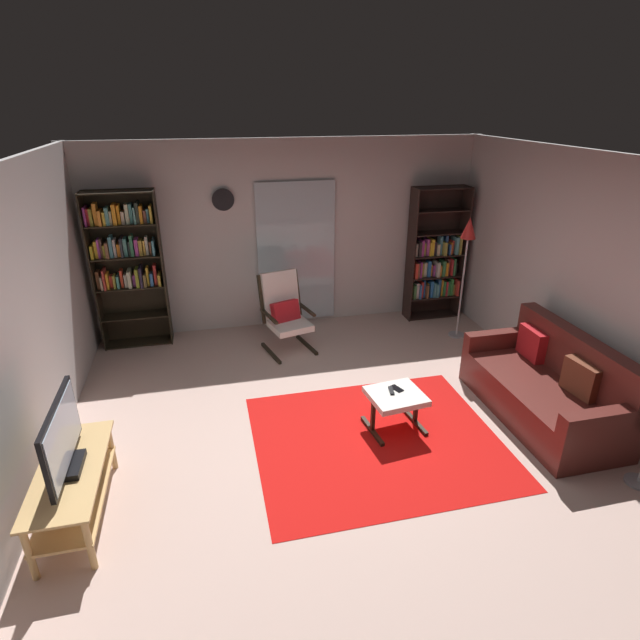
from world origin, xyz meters
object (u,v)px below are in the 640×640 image
(bookshelf_near_tv, at_px, (127,259))
(lounge_armchair, at_px, (285,310))
(cell_phone, at_px, (397,388))
(floor_lamp_by_shelf, at_px, (468,241))
(leather_sofa, at_px, (547,388))
(tv_remote, at_px, (391,391))
(television, at_px, (63,440))
(wall_clock, at_px, (223,200))
(ottoman, at_px, (396,400))
(bookshelf_near_sofa, at_px, (434,261))
(tv_stand, at_px, (74,483))

(bookshelf_near_tv, height_order, lounge_armchair, bookshelf_near_tv)
(cell_phone, xyz_separation_m, floor_lamp_by_shelf, (1.60, 1.77, 0.95))
(leather_sofa, bearing_deg, lounge_armchair, 137.62)
(bookshelf_near_tv, distance_m, tv_remote, 3.79)
(leather_sofa, height_order, cell_phone, leather_sofa)
(leather_sofa, bearing_deg, floor_lamp_by_shelf, 89.35)
(television, xyz_separation_m, wall_clock, (1.45, 3.34, 1.11))
(cell_phone, bearing_deg, ottoman, -136.20)
(bookshelf_near_tv, bearing_deg, tv_remote, -44.35)
(television, bearing_deg, cell_phone, 12.02)
(leather_sofa, bearing_deg, tv_remote, 173.79)
(bookshelf_near_sofa, bearing_deg, cell_phone, -121.30)
(leather_sofa, bearing_deg, tv_stand, -175.09)
(tv_stand, distance_m, bookshelf_near_tv, 3.28)
(tv_remote, height_order, cell_phone, tv_remote)
(wall_clock, bearing_deg, ottoman, -63.32)
(ottoman, relative_size, floor_lamp_by_shelf, 0.34)
(bookshelf_near_sofa, xyz_separation_m, wall_clock, (-2.99, 0.19, 0.98))
(television, relative_size, tv_remote, 6.14)
(cell_phone, bearing_deg, lounge_armchair, 90.14)
(television, bearing_deg, wall_clock, 66.61)
(bookshelf_near_tv, relative_size, wall_clock, 7.05)
(wall_clock, bearing_deg, bookshelf_near_sofa, -3.71)
(bookshelf_near_tv, relative_size, floor_lamp_by_shelf, 1.23)
(bookshelf_near_tv, bearing_deg, bookshelf_near_sofa, -0.38)
(television, distance_m, bookshelf_near_tv, 3.21)
(bookshelf_near_sofa, xyz_separation_m, tv_remote, (-1.61, -2.57, -0.45))
(television, bearing_deg, tv_stand, 95.82)
(television, xyz_separation_m, bookshelf_near_tv, (0.17, 3.18, 0.44))
(bookshelf_near_tv, height_order, wall_clock, bookshelf_near_tv)
(floor_lamp_by_shelf, bearing_deg, wall_clock, 162.54)
(television, distance_m, floor_lamp_by_shelf, 5.13)
(bookshelf_near_tv, bearing_deg, television, -93.10)
(leather_sofa, distance_m, cell_phone, 1.60)
(floor_lamp_by_shelf, bearing_deg, ottoman, -131.57)
(ottoman, height_order, floor_lamp_by_shelf, floor_lamp_by_shelf)
(bookshelf_near_tv, bearing_deg, floor_lamp_by_shelf, -10.40)
(cell_phone, relative_size, wall_clock, 0.48)
(bookshelf_near_sofa, height_order, floor_lamp_by_shelf, bookshelf_near_sofa)
(floor_lamp_by_shelf, bearing_deg, cell_phone, -132.19)
(tv_remote, bearing_deg, cell_phone, 34.58)
(bookshelf_near_tv, xyz_separation_m, ottoman, (2.68, -2.64, -0.85))
(wall_clock, bearing_deg, leather_sofa, -44.15)
(television, bearing_deg, ottoman, 10.64)
(leather_sofa, bearing_deg, bookshelf_near_tv, 147.19)
(tv_stand, relative_size, lounge_armchair, 1.16)
(tv_stand, relative_size, cell_phone, 8.50)
(leather_sofa, xyz_separation_m, floor_lamp_by_shelf, (0.02, 1.98, 1.04))
(bookshelf_near_tv, height_order, cell_phone, bookshelf_near_tv)
(tv_remote, height_order, wall_clock, wall_clock)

